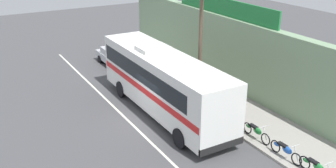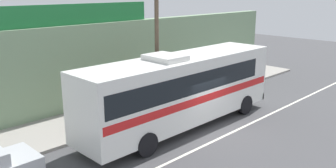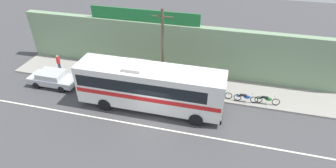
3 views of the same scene
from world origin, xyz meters
name	(u,v)px [view 1 (image 1 of 3)]	position (x,y,z in m)	size (l,w,h in m)	color
ground_plane	(146,122)	(0.00, 0.00, 0.00)	(70.00, 70.00, 0.00)	#444447
sidewalk_slab	(220,101)	(0.00, 5.20, 0.07)	(30.00, 3.60, 0.14)	gray
storefront_facade	(249,61)	(0.00, 7.35, 2.40)	(30.00, 0.70, 4.80)	gray
storefront_billboard	(223,7)	(-2.86, 7.35, 5.35)	(10.18, 0.12, 1.10)	#1E7538
road_center_stripe	(133,125)	(0.00, -0.80, 0.00)	(30.00, 0.14, 0.01)	silver
intercity_bus	(162,79)	(-0.63, 1.45, 2.07)	(11.32, 2.68, 3.78)	white
parked_car	(115,56)	(-9.89, 2.35, 0.74)	(4.26, 1.90, 1.37)	#B7BABF
utility_pole	(200,46)	(-0.11, 3.67, 3.89)	(1.60, 0.22, 7.23)	brown
motorcycle_black	(285,150)	(6.75, 3.85, 0.57)	(1.93, 0.56, 0.94)	black
motorcycle_orange	(317,167)	(8.42, 3.97, 0.57)	(1.95, 0.56, 0.94)	black
motorcycle_purple	(256,131)	(4.70, 3.91, 0.57)	(1.95, 0.56, 0.94)	black
pedestrian_by_curb	(136,46)	(-10.68, 4.54, 1.10)	(0.30, 0.48, 1.66)	navy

